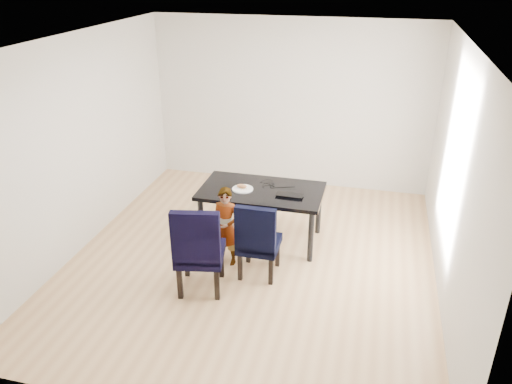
% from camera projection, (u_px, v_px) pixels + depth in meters
% --- Properties ---
extents(floor, '(4.50, 5.00, 0.01)m').
position_uv_depth(floor, '(252.00, 259.00, 6.39)').
color(floor, tan).
rests_on(floor, ground).
extents(ceiling, '(4.50, 5.00, 0.01)m').
position_uv_depth(ceiling, '(251.00, 40.00, 5.23)').
color(ceiling, white).
rests_on(ceiling, wall_back).
extents(wall_back, '(4.50, 0.01, 2.70)m').
position_uv_depth(wall_back, '(291.00, 104.00, 8.00)').
color(wall_back, silver).
rests_on(wall_back, ground).
extents(wall_front, '(4.50, 0.01, 2.70)m').
position_uv_depth(wall_front, '(166.00, 285.00, 3.61)').
color(wall_front, silver).
rests_on(wall_front, ground).
extents(wall_left, '(0.01, 5.00, 2.70)m').
position_uv_depth(wall_left, '(79.00, 144.00, 6.30)').
color(wall_left, silver).
rests_on(wall_left, ground).
extents(wall_right, '(0.01, 5.00, 2.70)m').
position_uv_depth(wall_right, '(456.00, 179.00, 5.31)').
color(wall_right, silver).
rests_on(wall_right, ground).
extents(dining_table, '(1.60, 0.90, 0.75)m').
position_uv_depth(dining_table, '(261.00, 215.00, 6.66)').
color(dining_table, black).
rests_on(dining_table, floor).
extents(chair_left, '(0.62, 0.64, 1.10)m').
position_uv_depth(chair_left, '(200.00, 246.00, 5.61)').
color(chair_left, black).
rests_on(chair_left, floor).
extents(chair_right, '(0.48, 0.50, 0.98)m').
position_uv_depth(chair_right, '(259.00, 238.00, 5.89)').
color(chair_right, black).
rests_on(chair_right, floor).
extents(child, '(0.39, 0.27, 1.02)m').
position_uv_depth(child, '(226.00, 227.00, 6.10)').
color(child, orange).
rests_on(child, floor).
extents(plate, '(0.28, 0.28, 0.02)m').
position_uv_depth(plate, '(243.00, 189.00, 6.50)').
color(plate, white).
rests_on(plate, dining_table).
extents(sandwich, '(0.15, 0.11, 0.06)m').
position_uv_depth(sandwich, '(242.00, 186.00, 6.49)').
color(sandwich, '#A06439').
rests_on(sandwich, plate).
extents(laptop, '(0.36, 0.23, 0.03)m').
position_uv_depth(laptop, '(290.00, 194.00, 6.36)').
color(laptop, black).
rests_on(laptop, dining_table).
extents(cable_tangle, '(0.21, 0.21, 0.01)m').
position_uv_depth(cable_tangle, '(269.00, 186.00, 6.58)').
color(cable_tangle, black).
rests_on(cable_tangle, dining_table).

